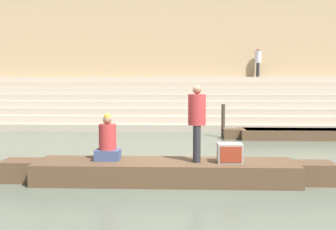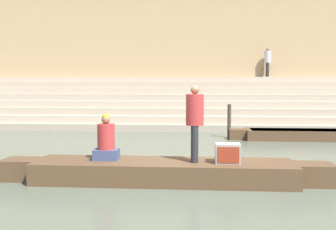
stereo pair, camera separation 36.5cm
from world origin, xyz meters
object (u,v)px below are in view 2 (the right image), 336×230
object	(u,v)px
person_rowing	(106,142)
person_on_steps	(268,60)
moored_boat_shore	(306,134)
person_standing	(195,118)
mooring_post	(229,121)
tv_set	(228,153)
rowboat_main	(164,171)

from	to	relation	value
person_rowing	person_on_steps	bearing A→B (deg)	75.52
moored_boat_shore	person_on_steps	bearing A→B (deg)	89.34
person_standing	mooring_post	size ratio (longest dim) A/B	1.23
person_rowing	person_on_steps	xyz separation A→B (m)	(5.86, 14.26, 2.60)
person_standing	person_rowing	distance (m)	2.00
person_standing	moored_boat_shore	world-z (taller)	person_standing
tv_set	moored_boat_shore	bearing A→B (deg)	60.19
person_rowing	mooring_post	xyz separation A→B (m)	(3.20, 7.09, -0.19)
person_on_steps	moored_boat_shore	bearing A→B (deg)	143.79
person_standing	tv_set	world-z (taller)	person_standing
moored_boat_shore	mooring_post	world-z (taller)	mooring_post
moored_boat_shore	mooring_post	bearing A→B (deg)	170.43
rowboat_main	moored_boat_shore	xyz separation A→B (m)	(4.78, 6.81, -0.03)
person_rowing	rowboat_main	bearing A→B (deg)	3.82
person_on_steps	mooring_post	bearing A→B (deg)	122.04
person_rowing	mooring_post	world-z (taller)	person_rowing
person_rowing	moored_boat_shore	bearing A→B (deg)	55.87
mooring_post	person_on_steps	bearing A→B (deg)	69.69
person_standing	mooring_post	world-z (taller)	person_standing
rowboat_main	person_standing	xyz separation A→B (m)	(0.66, 0.01, 1.14)
person_standing	moored_boat_shore	bearing A→B (deg)	46.68
person_rowing	mooring_post	distance (m)	7.79
mooring_post	tv_set	bearing A→B (deg)	-94.59
person_standing	person_on_steps	xyz separation A→B (m)	(3.93, 14.34, 2.07)
rowboat_main	person_on_steps	world-z (taller)	person_on_steps
person_rowing	tv_set	size ratio (longest dim) A/B	1.96
rowboat_main	person_on_steps	size ratio (longest dim) A/B	4.35
person_on_steps	person_standing	bearing A→B (deg)	127.03
person_on_steps	rowboat_main	bearing A→B (deg)	124.61
rowboat_main	moored_boat_shore	distance (m)	8.32
person_rowing	moored_boat_shore	xyz separation A→B (m)	(6.05, 6.72, -0.64)
person_standing	moored_boat_shore	xyz separation A→B (m)	(4.12, 6.79, -1.17)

